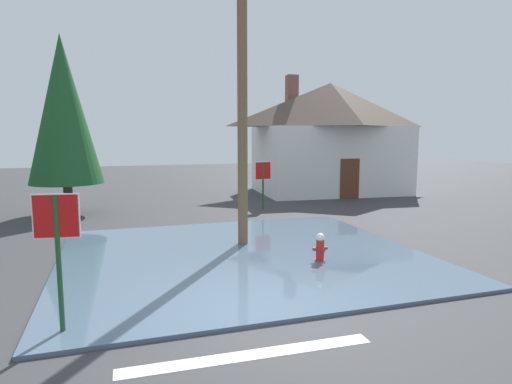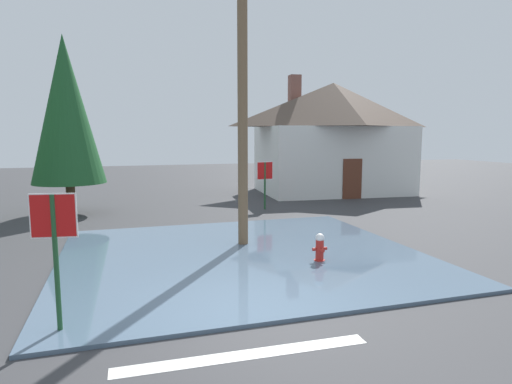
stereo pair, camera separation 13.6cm
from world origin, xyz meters
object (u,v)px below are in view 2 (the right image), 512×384
fire_hydrant (320,249)px  pine_tree_short_left (66,110)px  utility_pole (242,66)px  stop_sign_near (54,235)px  stop_sign_far (265,176)px  house (332,136)px

fire_hydrant → pine_tree_short_left: pine_tree_short_left is taller
utility_pole → stop_sign_near: bearing=-133.5°
fire_hydrant → pine_tree_short_left: 11.87m
stop_sign_far → pine_tree_short_left: size_ratio=0.29×
utility_pole → house: utility_pole is taller
stop_sign_near → pine_tree_short_left: bearing=94.7°
house → pine_tree_short_left: size_ratio=1.23×
stop_sign_near → pine_tree_short_left: size_ratio=0.32×
fire_hydrant → house: size_ratio=0.09×
utility_pole → stop_sign_far: size_ratio=4.76×
fire_hydrant → pine_tree_short_left: (-6.59, 9.13, 3.75)m
pine_tree_short_left → stop_sign_near: bearing=-85.3°
utility_pole → pine_tree_short_left: bearing=127.1°
stop_sign_far → fire_hydrant: bearing=-98.7°
stop_sign_near → fire_hydrant: 6.23m
stop_sign_near → stop_sign_far: 12.41m
house → stop_sign_far: bearing=-141.4°
house → pine_tree_short_left: 13.51m
fire_hydrant → utility_pole: utility_pole is taller
stop_sign_near → stop_sign_far: stop_sign_near is taller
house → fire_hydrant: bearing=-118.1°
utility_pole → pine_tree_short_left: utility_pole is taller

